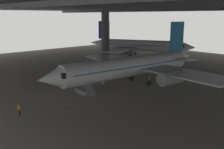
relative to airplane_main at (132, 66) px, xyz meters
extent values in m
plane|color=gray|center=(-0.27, -6.05, -3.32)|extent=(110.00, 110.00, 0.00)
cylinder|color=#4C4F54|center=(-20.58, 12.35, 3.52)|extent=(1.98, 1.98, 13.68)
cube|color=#38383D|center=(-0.27, 7.70, 10.96)|extent=(121.00, 99.00, 1.20)
cube|color=#4C4F54|center=(-0.27, -17.05, 9.96)|extent=(115.50, 0.50, 0.70)
cube|color=#4C4F54|center=(-0.27, 24.20, 9.96)|extent=(115.50, 0.50, 0.70)
cylinder|color=white|center=(-0.06, -0.62, 0.02)|extent=(6.02, 26.10, 3.47)
cone|color=white|center=(-1.50, -15.05, 0.02)|extent=(3.80, 4.48, 3.40)
cube|color=black|center=(-1.28, -12.87, 0.45)|extent=(3.18, 2.71, 0.76)
cone|color=white|center=(1.38, 13.82, 0.36)|extent=(3.49, 5.82, 2.95)
cube|color=#1972B2|center=(1.16, 11.64, 4.60)|extent=(0.61, 3.79, 5.68)
cube|color=white|center=(3.48, 10.45, 0.54)|extent=(4.68, 3.27, 0.16)
cube|color=white|center=(-1.35, 10.93, 0.54)|extent=(4.68, 3.27, 0.16)
cube|color=white|center=(9.31, 2.66, -0.33)|extent=(15.08, 7.72, 0.24)
cylinder|color=#9EA3A8|center=(7.39, 0.96, -0.94)|extent=(2.59, 4.71, 2.15)
cube|color=white|center=(-8.60, 4.45, -0.33)|extent=(15.08, 7.72, 0.24)
cylinder|color=#9EA3A8|center=(-7.05, 2.40, -0.94)|extent=(2.59, 4.71, 2.15)
cube|color=#1972B2|center=(-0.06, -0.62, 0.28)|extent=(5.90, 24.23, 0.16)
cylinder|color=#9EA3A8|center=(-0.92, -9.25, -2.07)|extent=(0.20, 0.20, 1.15)
cylinder|color=black|center=(-0.92, -9.25, -2.87)|extent=(0.39, 0.93, 0.90)
cylinder|color=#9EA3A8|center=(2.51, 1.67, -2.07)|extent=(0.20, 0.20, 1.15)
cylinder|color=black|center=(2.51, 1.67, -2.87)|extent=(0.39, 0.93, 0.90)
cylinder|color=#9EA3A8|center=(-2.14, 2.13, -2.07)|extent=(0.20, 0.20, 1.15)
cylinder|color=black|center=(-2.14, 2.13, -2.87)|extent=(0.39, 0.93, 0.90)
cube|color=slate|center=(-1.40, -9.36, -2.97)|extent=(3.80, 1.86, 0.70)
cube|color=slate|center=(-1.40, -9.36, -1.21)|extent=(3.52, 1.63, 2.90)
cube|color=slate|center=(-3.06, -9.20, 0.19)|extent=(1.22, 1.40, 0.12)
cylinder|color=black|center=(-3.12, -9.80, 0.69)|extent=(0.06, 0.06, 1.00)
cylinder|color=black|center=(-3.00, -8.60, 0.69)|extent=(0.06, 0.06, 1.00)
cylinder|color=black|center=(-2.97, -9.91, -3.17)|extent=(0.31, 0.15, 0.30)
cylinder|color=black|center=(-2.83, -8.52, -3.17)|extent=(0.31, 0.15, 0.30)
cylinder|color=black|center=(0.02, -10.21, -3.17)|extent=(0.31, 0.15, 0.30)
cylinder|color=black|center=(0.16, -8.82, -3.17)|extent=(0.31, 0.15, 0.30)
cylinder|color=#232838|center=(0.60, -20.89, -2.92)|extent=(0.14, 0.14, 0.80)
cylinder|color=#232838|center=(0.78, -20.88, -2.92)|extent=(0.14, 0.14, 0.80)
cube|color=orange|center=(0.69, -20.88, -2.24)|extent=(0.36, 0.23, 0.57)
cylinder|color=orange|center=(0.46, -20.89, -2.21)|extent=(0.09, 0.09, 0.54)
cylinder|color=orange|center=(0.92, -20.88, -2.21)|extent=(0.09, 0.09, 0.54)
sphere|color=#8C6647|center=(0.69, -20.88, -1.83)|extent=(0.22, 0.22, 0.22)
cylinder|color=#232838|center=(-1.48, -5.39, -2.92)|extent=(0.14, 0.14, 0.80)
cylinder|color=#232838|center=(-1.51, -5.56, -2.92)|extent=(0.14, 0.14, 0.80)
cube|color=yellow|center=(-1.50, -5.47, -2.24)|extent=(0.27, 0.39, 0.57)
cylinder|color=yellow|center=(-1.46, -5.25, -2.21)|extent=(0.09, 0.09, 0.54)
cylinder|color=yellow|center=(-1.53, -5.70, -2.21)|extent=(0.09, 0.09, 0.54)
sphere|color=brown|center=(-1.50, -5.47, -1.83)|extent=(0.22, 0.22, 0.22)
cylinder|color=white|center=(-20.91, 26.62, -0.08)|extent=(23.41, 13.66, 3.28)
cone|color=white|center=(-8.59, 32.63, -0.08)|extent=(4.95, 4.61, 3.21)
cube|color=black|center=(-10.46, 31.72, 0.33)|extent=(3.29, 3.51, 0.72)
cone|color=white|center=(-33.22, 20.62, 0.25)|extent=(5.94, 4.81, 2.79)
cube|color=navy|center=(-31.36, 21.53, 4.24)|extent=(3.32, 1.78, 5.37)
cube|color=white|center=(-31.56, 23.98, 0.41)|extent=(4.24, 4.93, 0.16)
cube|color=white|center=(-29.55, 19.86, 0.41)|extent=(4.24, 4.93, 0.16)
cube|color=white|center=(-28.19, 32.53, -0.41)|extent=(11.37, 14.94, 0.24)
cylinder|color=#9EA3A8|center=(-25.87, 31.83, -0.98)|extent=(4.72, 3.70, 2.03)
cube|color=white|center=(-20.74, 17.25, -0.41)|extent=(11.37, 14.94, 0.24)
cylinder|color=#9EA3A8|center=(-19.86, 19.51, -0.98)|extent=(4.72, 3.70, 2.03)
cube|color=navy|center=(-20.91, 26.62, 0.17)|extent=(21.83, 12.94, 0.16)
cylinder|color=#9EA3A8|center=(-13.54, 30.22, -2.07)|extent=(0.20, 0.20, 1.15)
cylinder|color=black|center=(-13.54, 30.22, -2.87)|extent=(0.94, 0.66, 0.90)
cylinder|color=#9EA3A8|center=(-24.03, 27.59, -2.07)|extent=(0.20, 0.20, 1.15)
cylinder|color=black|center=(-24.03, 27.59, -2.87)|extent=(0.94, 0.66, 0.90)
cylinder|color=#9EA3A8|center=(-22.07, 23.57, -2.07)|extent=(0.20, 0.20, 1.15)
cylinder|color=black|center=(-22.07, 23.57, -2.87)|extent=(0.94, 0.66, 0.90)
cube|color=black|center=(2.15, -14.77, -3.30)|extent=(0.36, 0.36, 0.04)
cone|color=orange|center=(2.15, -14.77, -3.00)|extent=(0.30, 0.30, 0.56)
cube|color=yellow|center=(-6.07, 11.28, -2.77)|extent=(1.68, 2.42, 0.70)
cylinder|color=black|center=(-5.35, 10.63, -3.10)|extent=(0.28, 0.47, 0.44)
cylinder|color=black|center=(-6.42, 10.38, -3.10)|extent=(0.28, 0.47, 0.44)
cylinder|color=black|center=(-5.72, 12.19, -3.10)|extent=(0.28, 0.47, 0.44)
cylinder|color=black|center=(-6.79, 11.93, -3.10)|extent=(0.28, 0.47, 0.44)
camera|label=1|loc=(30.37, -33.57, 8.58)|focal=42.58mm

